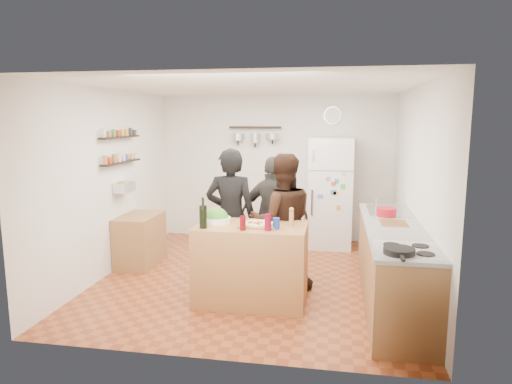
% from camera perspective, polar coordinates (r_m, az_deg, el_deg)
% --- Properties ---
extents(room_shell, '(4.20, 4.20, 4.20)m').
position_cam_1_polar(room_shell, '(6.26, 0.46, 1.32)').
color(room_shell, brown).
rests_on(room_shell, ground).
extents(prep_island, '(1.25, 0.72, 0.91)m').
position_cam_1_polar(prep_island, '(5.31, -0.57, -8.96)').
color(prep_island, '#9F673A').
rests_on(prep_island, floor).
extents(pizza_board, '(0.42, 0.34, 0.02)m').
position_cam_1_polar(pizza_board, '(5.15, 0.25, -4.16)').
color(pizza_board, brown).
rests_on(pizza_board, prep_island).
extents(pizza, '(0.34, 0.34, 0.02)m').
position_cam_1_polar(pizza, '(5.14, 0.25, -3.95)').
color(pizza, beige).
rests_on(pizza, pizza_board).
extents(salad_bowl, '(0.33, 0.33, 0.07)m').
position_cam_1_polar(salad_bowl, '(5.31, -4.95, -3.51)').
color(salad_bowl, white).
rests_on(salad_bowl, prep_island).
extents(wine_bottle, '(0.08, 0.08, 0.25)m').
position_cam_1_polar(wine_bottle, '(5.06, -6.63, -3.10)').
color(wine_bottle, black).
rests_on(wine_bottle, prep_island).
extents(wine_glass_near, '(0.07, 0.07, 0.16)m').
position_cam_1_polar(wine_glass_near, '(4.94, -1.66, -3.90)').
color(wine_glass_near, '#52070C').
rests_on(wine_glass_near, prep_island).
extents(wine_glass_far, '(0.07, 0.07, 0.18)m').
position_cam_1_polar(wine_glass_far, '(4.93, 1.51, -3.80)').
color(wine_glass_far, '#5E081B').
rests_on(wine_glass_far, prep_island).
extents(pepper_mill, '(0.05, 0.05, 0.17)m').
position_cam_1_polar(pepper_mill, '(5.15, 4.45, -3.34)').
color(pepper_mill, '#AD7A48').
rests_on(pepper_mill, prep_island).
extents(salt_canister, '(0.08, 0.08, 0.12)m').
position_cam_1_polar(salt_canister, '(5.01, 2.55, -3.95)').
color(salt_canister, navy).
rests_on(salt_canister, prep_island).
extents(person_left, '(0.66, 0.46, 1.75)m').
position_cam_1_polar(person_left, '(5.79, -3.16, -3.12)').
color(person_left, black).
rests_on(person_left, floor).
extents(person_center, '(0.97, 0.84, 1.69)m').
position_cam_1_polar(person_center, '(5.65, 3.28, -3.73)').
color(person_center, black).
rests_on(person_center, floor).
extents(person_back, '(0.97, 0.47, 1.61)m').
position_cam_1_polar(person_back, '(6.22, 2.21, -2.92)').
color(person_back, '#2B2926').
rests_on(person_back, floor).
extents(counter_run, '(0.63, 2.63, 0.90)m').
position_cam_1_polar(counter_run, '(5.48, 16.77, -8.84)').
color(counter_run, '#9E7042').
rests_on(counter_run, floor).
extents(stove_top, '(0.60, 0.62, 0.02)m').
position_cam_1_polar(stove_top, '(4.44, 18.47, -6.97)').
color(stove_top, white).
rests_on(stove_top, counter_run).
extents(skillet, '(0.28, 0.28, 0.05)m').
position_cam_1_polar(skillet, '(4.27, 17.45, -7.05)').
color(skillet, black).
rests_on(skillet, stove_top).
extents(sink, '(0.50, 0.80, 0.03)m').
position_cam_1_polar(sink, '(6.18, 16.07, -2.30)').
color(sink, silver).
rests_on(sink, counter_run).
extents(cutting_board, '(0.30, 0.40, 0.02)m').
position_cam_1_polar(cutting_board, '(5.48, 16.85, -3.85)').
color(cutting_board, brown).
rests_on(cutting_board, counter_run).
extents(red_bowl, '(0.24, 0.24, 0.10)m').
position_cam_1_polar(red_bowl, '(5.82, 15.96, -2.44)').
color(red_bowl, '#AE1321').
rests_on(red_bowl, counter_run).
extents(fridge, '(0.70, 0.68, 1.80)m').
position_cam_1_polar(fridge, '(7.57, 9.28, -0.08)').
color(fridge, white).
rests_on(fridge, floor).
extents(wall_clock, '(0.30, 0.03, 0.30)m').
position_cam_1_polar(wall_clock, '(7.80, 9.56, 9.41)').
color(wall_clock, silver).
rests_on(wall_clock, back_wall).
extents(spice_shelf_lower, '(0.12, 1.00, 0.02)m').
position_cam_1_polar(spice_shelf_lower, '(6.65, -16.49, 3.58)').
color(spice_shelf_lower, black).
rests_on(spice_shelf_lower, left_wall).
extents(spice_shelf_upper, '(0.12, 1.00, 0.02)m').
position_cam_1_polar(spice_shelf_upper, '(6.62, -16.63, 6.60)').
color(spice_shelf_upper, black).
rests_on(spice_shelf_upper, left_wall).
extents(produce_basket, '(0.18, 0.35, 0.14)m').
position_cam_1_polar(produce_basket, '(6.68, -16.13, 0.59)').
color(produce_basket, silver).
rests_on(produce_basket, left_wall).
extents(side_table, '(0.50, 0.80, 0.73)m').
position_cam_1_polar(side_table, '(6.85, -14.28, -5.83)').
color(side_table, '#AA7B47').
rests_on(side_table, floor).
extents(pot_rack, '(0.90, 0.04, 0.04)m').
position_cam_1_polar(pot_rack, '(7.85, -0.12, 8.07)').
color(pot_rack, black).
rests_on(pot_rack, back_wall).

